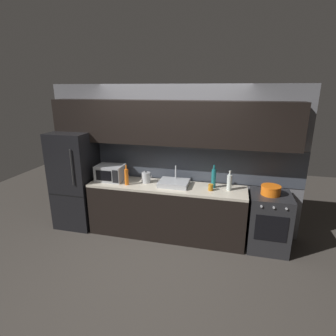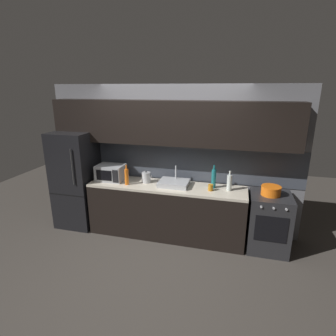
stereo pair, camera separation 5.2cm
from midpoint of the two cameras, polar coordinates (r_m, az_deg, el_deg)
name	(u,v)px [view 1 (the left image)]	position (r m, az deg, el deg)	size (l,w,h in m)	color
ground_plane	(151,266)	(4.05, -4.12, -20.23)	(10.00, 10.00, 0.00)	#3D3833
back_wall	(170,143)	(4.48, 0.20, 5.36)	(4.33, 0.44, 2.50)	slate
counter_run	(166,210)	(4.55, -0.71, -9.06)	(2.59, 0.60, 0.90)	black
refrigerator	(76,180)	(5.06, -19.45, -2.37)	(0.68, 0.69, 1.72)	black
oven_range	(268,222)	(4.47, 20.40, -10.71)	(0.60, 0.62, 0.90)	#232326
microwave	(110,173)	(4.69, -12.55, -1.01)	(0.46, 0.35, 0.27)	#A8AAAF
sink_basin	(174,183)	(4.36, 0.92, -3.25)	(0.48, 0.38, 0.30)	#ADAFB5
kettle	(146,177)	(4.50, -5.04, -2.02)	(0.18, 0.15, 0.20)	#B7BABF
wine_bottle_orange	(127,177)	(4.42, -9.21, -1.85)	(0.07, 0.07, 0.34)	orange
wine_bottle_teal	(214,178)	(4.29, 9.41, -2.17)	(0.07, 0.07, 0.37)	#19666B
wine_bottle_clear	(229,182)	(4.25, 12.66, -2.98)	(0.08, 0.08, 0.32)	silver
mug_amber	(211,187)	(4.20, 8.77, -4.11)	(0.08, 0.08, 0.10)	#B27019
cooking_pot	(271,190)	(4.26, 20.82, -4.46)	(0.29, 0.29, 0.14)	orange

